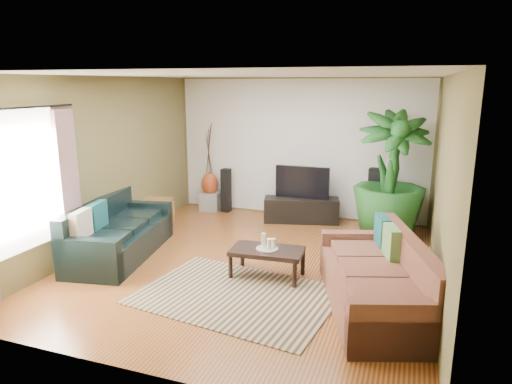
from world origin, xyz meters
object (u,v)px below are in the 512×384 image
at_px(speaker_left, 226,190).
at_px(pedestal, 210,201).
at_px(sofa_right, 374,274).
at_px(tv_stand, 301,210).
at_px(potted_plant, 390,175).
at_px(side_table, 157,214).
at_px(television, 302,182).
at_px(coffee_table, 267,263).
at_px(sofa_left, 120,229).
at_px(vase, 210,184).
at_px(speaker_right, 373,197).

height_order(speaker_left, pedestal, speaker_left).
xyz_separation_m(sofa_right, tv_stand, (-1.63, 3.05, -0.19)).
height_order(potted_plant, side_table, potted_plant).
height_order(tv_stand, television, television).
distance_m(coffee_table, tv_stand, 2.64).
xyz_separation_m(tv_stand, potted_plant, (1.60, -0.32, 0.85)).
height_order(pedestal, side_table, side_table).
bearing_deg(sofa_left, pedestal, -13.89).
xyz_separation_m(speaker_left, vase, (-0.37, 0.00, 0.10)).
xyz_separation_m(speaker_left, speaker_right, (2.94, 0.00, 0.10)).
bearing_deg(sofa_left, vase, -13.89).
bearing_deg(side_table, vase, 74.65).
relative_size(potted_plant, pedestal, 5.73).
relative_size(television, vase, 2.13).
relative_size(sofa_left, tv_stand, 1.50).
distance_m(television, potted_plant, 1.67).
bearing_deg(potted_plant, vase, 171.91).
relative_size(sofa_left, pedestal, 5.58).
height_order(sofa_right, speaker_right, speaker_right).
distance_m(speaker_left, side_table, 1.63).
xyz_separation_m(tv_stand, television, (0.00, 0.02, 0.54)).
xyz_separation_m(sofa_right, vase, (-3.63, 3.25, 0.13)).
bearing_deg(potted_plant, sofa_right, -89.50).
xyz_separation_m(coffee_table, speaker_left, (-1.80, 2.82, 0.25)).
xyz_separation_m(coffee_table, speaker_right, (1.14, 2.82, 0.34)).
height_order(speaker_right, vase, speaker_right).
distance_m(sofa_right, vase, 4.87).
xyz_separation_m(speaker_left, potted_plant, (3.24, -0.51, 0.63)).
bearing_deg(speaker_right, sofa_left, -135.64).
distance_m(speaker_right, vase, 3.31).
bearing_deg(vase, sofa_left, -93.88).
bearing_deg(side_table, potted_plant, 12.92).
bearing_deg(speaker_left, sofa_left, -94.02).
distance_m(speaker_right, potted_plant, 0.80).
xyz_separation_m(sofa_left, television, (2.19, 2.64, 0.35)).
relative_size(television, pedestal, 2.72).
distance_m(coffee_table, potted_plant, 2.86).
bearing_deg(speaker_right, vase, -174.45).
relative_size(coffee_table, speaker_left, 1.09).
bearing_deg(tv_stand, side_table, -166.53).
xyz_separation_m(sofa_right, coffee_table, (-1.46, 0.42, -0.23)).
distance_m(coffee_table, speaker_right, 3.06).
bearing_deg(pedestal, side_table, -105.35).
height_order(tv_stand, speaker_left, speaker_left).
distance_m(speaker_right, side_table, 3.98).
height_order(speaker_right, pedestal, speaker_right).
distance_m(sofa_right, speaker_left, 4.60).
bearing_deg(speaker_left, speaker_right, 7.21).
distance_m(coffee_table, vase, 3.58).
relative_size(sofa_left, speaker_right, 1.94).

